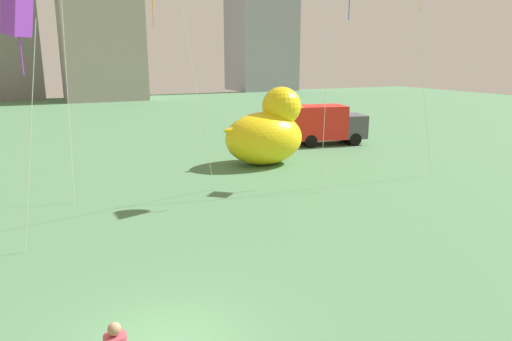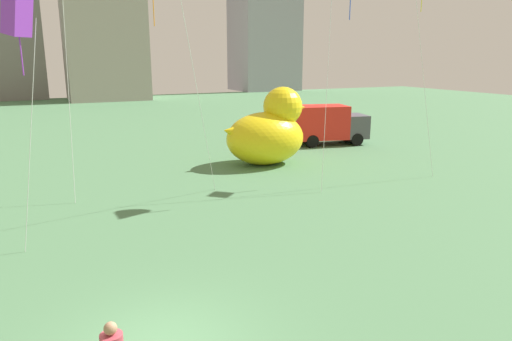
% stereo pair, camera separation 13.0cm
% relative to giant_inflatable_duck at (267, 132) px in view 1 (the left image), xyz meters
% --- Properties ---
extents(giant_inflatable_duck, '(5.53, 3.55, 4.59)m').
position_rel_giant_inflatable_duck_xyz_m(giant_inflatable_duck, '(0.00, 0.00, 0.00)').
color(giant_inflatable_duck, yellow).
rests_on(giant_inflatable_duck, ground).
extents(box_truck, '(5.92, 3.45, 2.85)m').
position_rel_giant_inflatable_duck_xyz_m(box_truck, '(6.80, 3.99, -0.52)').
color(box_truck, red).
rests_on(box_truck, ground).
extents(kite_purple, '(1.11, 1.09, 8.09)m').
position_rel_giant_inflatable_duck_xyz_m(kite_purple, '(-12.63, -8.84, 5.50)').
color(kite_purple, silver).
rests_on(kite_purple, ground).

